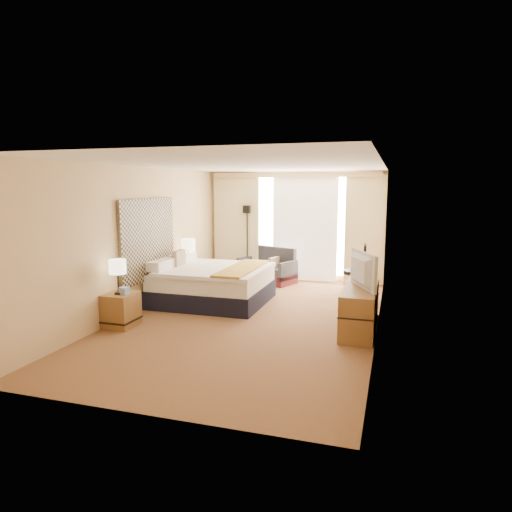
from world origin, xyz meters
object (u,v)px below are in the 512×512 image
(nightstand_left, at_px, (121,310))
(nightstand_right, at_px, (188,280))
(media_dresser, at_px, (360,307))
(lamp_right, at_px, (188,245))
(floor_lamp, at_px, (247,227))
(television, at_px, (357,270))
(loveseat, at_px, (268,270))
(bed, at_px, (212,284))
(desk_chair, at_px, (357,274))
(lamp_left, at_px, (118,267))

(nightstand_left, distance_m, nightstand_right, 2.50)
(media_dresser, relative_size, lamp_right, 2.94)
(nightstand_left, distance_m, lamp_right, 2.57)
(floor_lamp, height_order, television, floor_lamp)
(media_dresser, distance_m, television, 0.66)
(nightstand_left, relative_size, nightstand_right, 1.00)
(media_dresser, relative_size, loveseat, 1.22)
(lamp_right, xyz_separation_m, television, (3.61, -1.61, -0.04))
(bed, xyz_separation_m, floor_lamp, (-0.09, 2.45, 0.90))
(floor_lamp, bearing_deg, desk_chair, -23.41)
(bed, bearing_deg, loveseat, 76.64)
(loveseat, distance_m, lamp_right, 2.21)
(media_dresser, relative_size, television, 1.85)
(desk_chair, xyz_separation_m, lamp_left, (-3.47, -3.21, 0.50))
(nightstand_left, bearing_deg, nightstand_right, 90.00)
(floor_lamp, xyz_separation_m, lamp_right, (-0.68, -1.89, -0.24))
(media_dresser, bearing_deg, lamp_right, 158.99)
(loveseat, height_order, floor_lamp, floor_lamp)
(bed, height_order, lamp_right, lamp_right)
(loveseat, distance_m, television, 4.05)
(bed, relative_size, lamp_left, 3.66)
(lamp_left, bearing_deg, loveseat, 72.41)
(lamp_right, bearing_deg, lamp_left, -90.60)
(loveseat, xyz_separation_m, lamp_right, (-1.29, -1.63, 0.75))
(floor_lamp, height_order, lamp_left, floor_lamp)
(bed, distance_m, loveseat, 2.25)
(media_dresser, bearing_deg, bed, 163.62)
(desk_chair, relative_size, television, 1.12)
(nightstand_right, distance_m, desk_chair, 3.55)
(loveseat, relative_size, lamp_left, 2.63)
(bed, xyz_separation_m, television, (2.84, -1.06, 0.61))
(bed, relative_size, floor_lamp, 1.15)
(nightstand_right, height_order, television, television)
(floor_lamp, height_order, lamp_right, floor_lamp)
(floor_lamp, bearing_deg, television, -50.11)
(bed, bearing_deg, lamp_right, 144.15)
(media_dresser, distance_m, lamp_right, 3.98)
(nightstand_left, distance_m, media_dresser, 3.85)
(media_dresser, relative_size, bed, 0.88)
(nightstand_right, relative_size, lamp_left, 0.98)
(loveseat, height_order, television, television)
(floor_lamp, distance_m, desk_chair, 3.11)
(loveseat, distance_m, desk_chair, 2.36)
(nightstand_left, height_order, lamp_left, lamp_left)
(nightstand_left, relative_size, lamp_right, 0.90)
(media_dresser, relative_size, floor_lamp, 1.00)
(nightstand_right, bearing_deg, lamp_right, -48.00)
(bed, height_order, floor_lamp, floor_lamp)
(loveseat, height_order, desk_chair, desk_chair)
(nightstand_right, distance_m, floor_lamp, 2.22)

